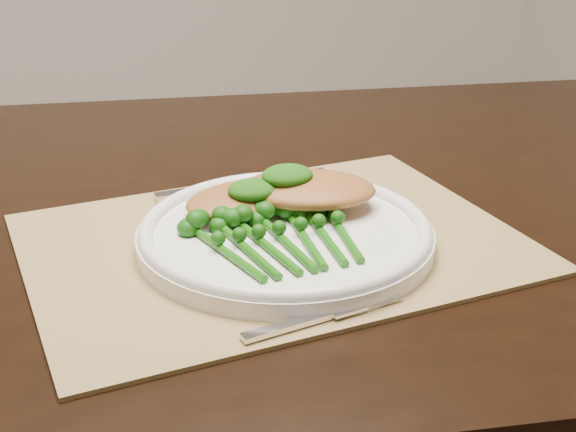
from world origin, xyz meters
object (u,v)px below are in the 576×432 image
object	(u,v)px
placemat	(273,243)
dinner_plate	(285,233)
chicken_fillet_left	(240,199)
broccolini_bundle	(287,243)

from	to	relation	value
placemat	dinner_plate	xyz separation A→B (m)	(0.01, -0.01, 0.02)
chicken_fillet_left	broccolini_bundle	size ratio (longest dim) A/B	0.73
dinner_plate	chicken_fillet_left	world-z (taller)	chicken_fillet_left
dinner_plate	broccolini_bundle	xyz separation A→B (m)	(-0.01, -0.04, 0.01)
broccolini_bundle	chicken_fillet_left	bearing A→B (deg)	96.44
broccolini_bundle	placemat	bearing A→B (deg)	83.42
dinner_plate	placemat	bearing A→B (deg)	121.68
placemat	chicken_fillet_left	size ratio (longest dim) A/B	4.00
broccolini_bundle	dinner_plate	bearing A→B (deg)	69.83
placemat	dinner_plate	distance (m)	0.02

